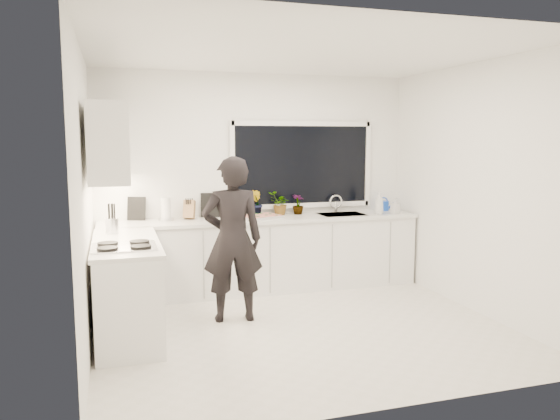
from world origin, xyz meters
name	(u,v)px	position (x,y,z in m)	size (l,w,h in m)	color
floor	(302,329)	(0.00, 0.00, -0.01)	(4.00, 3.50, 0.02)	beige
wall_back	(257,181)	(0.00, 1.76, 1.35)	(4.00, 0.02, 2.70)	white
wall_left	(84,201)	(-2.01, 0.00, 1.35)	(0.02, 3.50, 2.70)	white
wall_right	(478,189)	(2.01, 0.00, 1.35)	(0.02, 3.50, 2.70)	white
ceiling	(303,51)	(0.00, 0.00, 2.71)	(4.00, 3.50, 0.02)	white
window	(302,165)	(0.60, 1.73, 1.55)	(1.80, 0.02, 1.00)	black
base_cabinets_back	(264,256)	(0.00, 1.45, 0.44)	(3.92, 0.58, 0.88)	white
base_cabinets_left	(127,289)	(-1.67, 0.35, 0.44)	(0.58, 1.60, 0.88)	white
countertop_back	(264,219)	(0.00, 1.44, 0.90)	(3.94, 0.62, 0.04)	silver
countertop_left	(126,243)	(-1.67, 0.35, 0.90)	(0.62, 1.60, 0.04)	silver
upper_cabinets	(109,143)	(-1.79, 0.70, 1.85)	(0.34, 2.10, 0.70)	white
sink	(342,218)	(1.05, 1.45, 0.87)	(0.58, 0.42, 0.14)	silver
faucet	(336,204)	(1.05, 1.65, 1.03)	(0.03, 0.03, 0.22)	silver
stovetop	(124,246)	(-1.69, 0.00, 0.94)	(0.56, 0.48, 0.03)	black
person	(232,239)	(-0.61, 0.44, 0.86)	(0.63, 0.41, 1.71)	black
pizza_tray	(260,217)	(-0.05, 1.42, 0.94)	(0.48, 0.36, 0.03)	silver
pizza	(260,215)	(-0.05, 1.42, 0.95)	(0.44, 0.31, 0.01)	red
watering_can	(384,206)	(1.73, 1.61, 0.98)	(0.14, 0.14, 0.13)	blue
paper_towel_roll	(166,210)	(-1.17, 1.55, 1.05)	(0.11, 0.11, 0.26)	white
knife_block	(189,210)	(-0.89, 1.59, 1.03)	(0.13, 0.10, 0.22)	#8F5E42
utensil_crock	(112,226)	(-1.79, 0.80, 1.00)	(0.13, 0.13, 0.16)	#B5B5BA
picture_frame_large	(136,208)	(-1.51, 1.69, 1.06)	(0.22, 0.02, 0.28)	black
picture_frame_small	(211,205)	(-0.61, 1.69, 1.07)	(0.25, 0.02, 0.30)	black
herb_plants	(277,204)	(0.22, 1.61, 1.07)	(0.78, 0.32, 0.32)	#26662D
soap_bottles	(384,204)	(1.58, 1.30, 1.05)	(0.37, 0.16, 0.29)	#D8BF66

